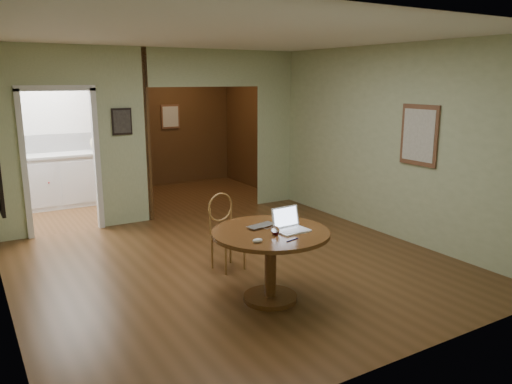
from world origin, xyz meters
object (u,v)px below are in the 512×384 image
open_laptop (289,224)px  closed_laptop (264,227)px  dining_table (271,249)px  chair (225,227)px

open_laptop → closed_laptop: bearing=133.0°
dining_table → open_laptop: open_laptop is taller
closed_laptop → dining_table: bearing=-97.0°
open_laptop → chair: bearing=94.8°
chair → closed_laptop: bearing=-101.1°
closed_laptop → chair: bearing=77.3°
open_laptop → closed_laptop: (-0.18, 0.18, -0.05)m
closed_laptop → open_laptop: bearing=-54.8°
chair → open_laptop: size_ratio=2.76×
chair → open_laptop: 1.16m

